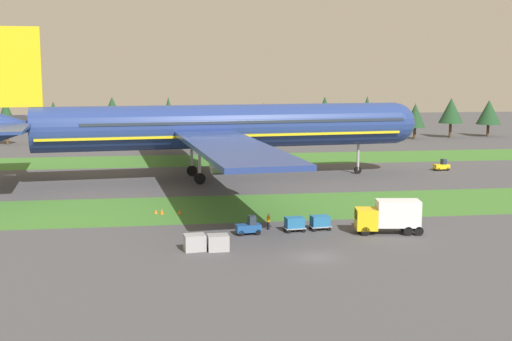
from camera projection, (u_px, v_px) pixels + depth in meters
The scene contains 17 objects.
ground_plane at pixel (317, 257), 63.06m from camera, with size 400.00×400.00×0.00m, color #47474C.
grass_strip_near at pixel (274, 207), 86.10m from camera, with size 320.00×16.90×0.01m, color #3D752D.
grass_strip_far at pixel (233, 159), 130.94m from camera, with size 320.00×16.90×0.01m, color #3D752D.
airliner at pixel (210, 127), 106.18m from camera, with size 69.08×85.04×23.29m.
baggage_tug at pixel (249, 227), 71.58m from camera, with size 2.73×1.59×1.97m.
cargo_dolly_lead at pixel (294, 223), 72.84m from camera, with size 2.36×1.74×1.55m.
cargo_dolly_second at pixel (320, 222), 73.57m from camera, with size 2.36×1.74×1.55m.
catering_truck at pixel (389, 215), 71.83m from camera, with size 7.21×3.23×3.58m.
pushback_tractor at pixel (442, 166), 116.68m from camera, with size 2.71×1.54×1.97m.
ground_crew_marshaller at pixel (268, 221), 73.75m from camera, with size 0.36×0.52×1.74m.
ground_crew_loader at pixel (416, 215), 76.52m from camera, with size 0.55×0.36×1.74m.
uld_container_0 at pixel (218, 243), 65.27m from camera, with size 2.00×1.60×1.53m, color #A3A3A8.
uld_container_1 at pixel (195, 243), 65.20m from camera, with size 2.00×1.60×1.57m, color #A3A3A8.
taxiway_marker_0 at pixel (156, 212), 81.97m from camera, with size 0.44×0.44×0.48m, color orange.
taxiway_marker_1 at pixel (162, 211), 81.59m from camera, with size 0.44×0.44×0.67m, color orange.
taxiway_marker_2 at pixel (180, 212), 81.78m from camera, with size 0.44×0.44×0.56m, color orange.
distant_tree_line at pixel (216, 114), 162.68m from camera, with size 147.22×10.68×11.37m.
Camera 1 is at (-14.36, -59.74, 17.25)m, focal length 47.83 mm.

